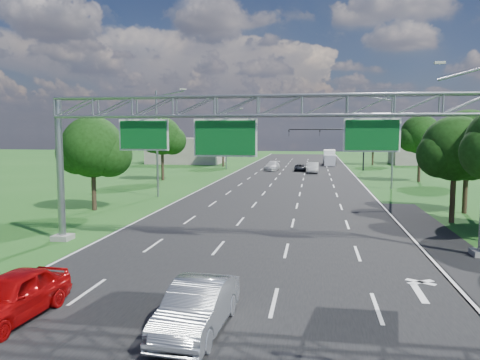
% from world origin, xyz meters
% --- Properties ---
extents(ground, '(220.00, 220.00, 0.00)m').
position_xyz_m(ground, '(0.00, 30.00, 0.00)').
color(ground, '#1D5519').
rests_on(ground, ground).
extents(road, '(18.00, 180.00, 0.02)m').
position_xyz_m(road, '(0.00, 30.00, 0.00)').
color(road, black).
rests_on(road, ground).
extents(road_flare, '(3.00, 30.00, 0.02)m').
position_xyz_m(road_flare, '(10.20, 14.00, 0.00)').
color(road_flare, black).
rests_on(road_flare, ground).
extents(sign_gantry, '(23.50, 1.00, 9.56)m').
position_xyz_m(sign_gantry, '(0.33, 12.00, 6.89)').
color(sign_gantry, gray).
rests_on(sign_gantry, ground).
extents(traffic_signal, '(12.21, 0.24, 7.00)m').
position_xyz_m(traffic_signal, '(7.48, 65.00, 5.17)').
color(traffic_signal, black).
rests_on(traffic_signal, ground).
extents(streetlight_l_near, '(2.97, 0.22, 10.16)m').
position_xyz_m(streetlight_l_near, '(-11.30, 30.00, 5.58)').
color(streetlight_l_near, gray).
rests_on(streetlight_l_near, ground).
extents(streetlight_l_far, '(2.97, 0.22, 10.16)m').
position_xyz_m(streetlight_l_far, '(-11.30, 65.00, 5.58)').
color(streetlight_l_far, gray).
rests_on(streetlight_l_far, ground).
extents(streetlight_r_mid, '(2.97, 0.22, 10.16)m').
position_xyz_m(streetlight_r_mid, '(11.30, 40.00, 5.58)').
color(streetlight_r_mid, gray).
rests_on(streetlight_r_mid, ground).
extents(tree_verge_la, '(5.76, 4.80, 7.40)m').
position_xyz_m(tree_verge_la, '(-13.92, 22.04, 4.76)').
color(tree_verge_la, '#2D2116').
rests_on(tree_verge_la, ground).
extents(tree_verge_lb, '(5.76, 4.80, 8.06)m').
position_xyz_m(tree_verge_lb, '(-15.92, 45.04, 5.41)').
color(tree_verge_lb, '#2D2116').
rests_on(tree_verge_lb, ground).
extents(tree_verge_lc, '(5.76, 4.80, 7.62)m').
position_xyz_m(tree_verge_lc, '(-12.92, 70.04, 4.98)').
color(tree_verge_lc, '#2D2116').
rests_on(tree_verge_lc, ground).
extents(tree_verge_rd, '(5.76, 4.80, 8.28)m').
position_xyz_m(tree_verge_rd, '(16.08, 48.04, 5.63)').
color(tree_verge_rd, '#2D2116').
rests_on(tree_verge_rd, ground).
extents(tree_verge_re, '(5.76, 4.80, 7.84)m').
position_xyz_m(tree_verge_re, '(14.08, 78.04, 5.20)').
color(tree_verge_re, '#2D2116').
rests_on(tree_verge_re, ground).
extents(building_left, '(14.00, 10.00, 5.00)m').
position_xyz_m(building_left, '(-22.00, 78.00, 2.50)').
color(building_left, gray).
rests_on(building_left, ground).
extents(building_right, '(12.00, 9.00, 4.00)m').
position_xyz_m(building_right, '(24.00, 82.00, 2.00)').
color(building_right, gray).
rests_on(building_right, ground).
extents(red_coupe, '(2.15, 4.76, 1.58)m').
position_xyz_m(red_coupe, '(-6.58, 1.14, 0.79)').
color(red_coupe, '#BD0809').
rests_on(red_coupe, ground).
extents(silver_sedan, '(1.94, 4.80, 1.55)m').
position_xyz_m(silver_sedan, '(-0.35, 1.22, 0.78)').
color(silver_sedan, '#9FA4AA').
rests_on(silver_sedan, ground).
extents(car_queue_a, '(2.47, 5.11, 1.44)m').
position_xyz_m(car_queue_a, '(-3.51, 62.73, 0.72)').
color(car_queue_a, silver).
rests_on(car_queue_a, ground).
extents(car_queue_b, '(1.89, 3.99, 1.10)m').
position_xyz_m(car_queue_b, '(0.99, 62.15, 0.55)').
color(car_queue_b, black).
rests_on(car_queue_b, ground).
extents(car_queue_d, '(1.71, 4.72, 1.55)m').
position_xyz_m(car_queue_d, '(3.00, 59.51, 0.77)').
color(car_queue_d, '#BABABA').
rests_on(car_queue_d, ground).
extents(box_truck, '(2.30, 7.38, 2.77)m').
position_xyz_m(box_truck, '(6.05, 77.96, 1.33)').
color(box_truck, white).
rests_on(box_truck, ground).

